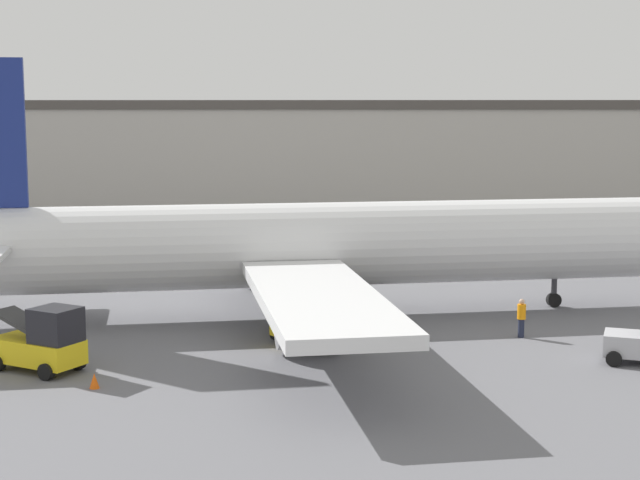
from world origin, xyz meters
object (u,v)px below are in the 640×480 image
object	(u,v)px
airplane	(299,246)
safety_cone_near	(94,381)
belt_loader_truck	(43,342)
pushback_tug	(313,316)
ground_crew_worker	(521,317)

from	to	relation	value
airplane	safety_cone_near	distance (m)	14.34
airplane	belt_loader_truck	bearing A→B (deg)	-142.99
belt_loader_truck	pushback_tug	xyz separation A→B (m)	(9.97, 5.07, -0.07)
ground_crew_worker	safety_cone_near	xyz separation A→B (m)	(-16.44, -8.22, -0.63)
airplane	safety_cone_near	size ratio (longest dim) A/B	73.26
airplane	pushback_tug	world-z (taller)	airplane
belt_loader_truck	safety_cone_near	bearing A→B (deg)	-13.63
belt_loader_truck	safety_cone_near	size ratio (longest dim) A/B	7.13
pushback_tug	safety_cone_near	bearing A→B (deg)	-172.10
pushback_tug	safety_cone_near	distance (m)	10.42
airplane	ground_crew_worker	size ratio (longest dim) A/B	23.84
safety_cone_near	pushback_tug	bearing A→B (deg)	43.94
ground_crew_worker	pushback_tug	size ratio (longest dim) A/B	0.51
airplane	belt_loader_truck	size ratio (longest dim) A/B	10.27
belt_loader_truck	pushback_tug	world-z (taller)	belt_loader_truck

